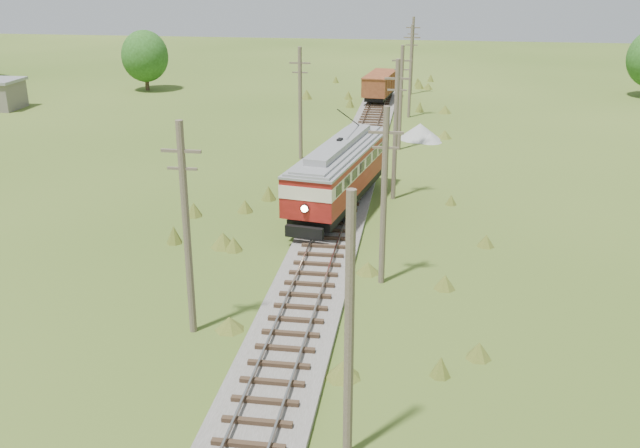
# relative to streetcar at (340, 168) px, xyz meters

# --- Properties ---
(railbed_main) EXTENTS (3.60, 96.00, 0.57)m
(railbed_main) POSITION_rel_streetcar_xyz_m (0.00, 5.88, -2.54)
(railbed_main) COLOR #605B54
(railbed_main) RESTS_ON ground
(streetcar) EXTENTS (5.17, 13.14, 5.94)m
(streetcar) POSITION_rel_streetcar_xyz_m (0.00, 0.00, 0.00)
(streetcar) COLOR black
(streetcar) RESTS_ON ground
(gondola) EXTENTS (3.48, 8.09, 2.60)m
(gondola) POSITION_rel_streetcar_xyz_m (0.00, 36.18, -0.76)
(gondola) COLOR black
(gondola) RESTS_ON ground
(gravel_pile) EXTENTS (3.75, 3.98, 1.36)m
(gravel_pile) POSITION_rel_streetcar_xyz_m (4.77, 19.71, -2.10)
(gravel_pile) COLOR gray
(gravel_pile) RESTS_ON ground
(utility_pole_r_1) EXTENTS (0.30, 0.30, 8.80)m
(utility_pole_r_1) POSITION_rel_streetcar_xyz_m (3.10, -23.12, 1.67)
(utility_pole_r_1) COLOR brown
(utility_pole_r_1) RESTS_ON ground
(utility_pole_r_2) EXTENTS (1.60, 0.30, 8.60)m
(utility_pole_r_2) POSITION_rel_streetcar_xyz_m (3.30, -10.12, 1.69)
(utility_pole_r_2) COLOR brown
(utility_pole_r_2) RESTS_ON ground
(utility_pole_r_3) EXTENTS (1.60, 0.30, 9.00)m
(utility_pole_r_3) POSITION_rel_streetcar_xyz_m (3.20, 2.88, 1.89)
(utility_pole_r_3) COLOR brown
(utility_pole_r_3) RESTS_ON ground
(utility_pole_r_4) EXTENTS (1.60, 0.30, 8.40)m
(utility_pole_r_4) POSITION_rel_streetcar_xyz_m (3.00, 15.88, 1.59)
(utility_pole_r_4) COLOR brown
(utility_pole_r_4) RESTS_ON ground
(utility_pole_r_5) EXTENTS (1.60, 0.30, 8.90)m
(utility_pole_r_5) POSITION_rel_streetcar_xyz_m (3.40, 28.88, 1.84)
(utility_pole_r_5) COLOR brown
(utility_pole_r_5) RESTS_ON ground
(utility_pole_r_6) EXTENTS (1.60, 0.30, 8.70)m
(utility_pole_r_6) POSITION_rel_streetcar_xyz_m (3.20, 41.88, 1.74)
(utility_pole_r_6) COLOR brown
(utility_pole_r_6) RESTS_ON ground
(utility_pole_l_a) EXTENTS (1.60, 0.30, 9.00)m
(utility_pole_l_a) POSITION_rel_streetcar_xyz_m (-4.20, -16.12, 1.89)
(utility_pole_l_a) COLOR brown
(utility_pole_l_a) RESTS_ON ground
(utility_pole_l_b) EXTENTS (1.60, 0.30, 8.60)m
(utility_pole_l_b) POSITION_rel_streetcar_xyz_m (-4.50, 11.88, 1.69)
(utility_pole_l_b) COLOR brown
(utility_pole_l_b) RESTS_ON ground
(tree_mid_a) EXTENTS (5.46, 5.46, 7.03)m
(tree_mid_a) POSITION_rel_streetcar_xyz_m (-28.00, 39.88, 1.29)
(tree_mid_a) COLOR #38281C
(tree_mid_a) RESTS_ON ground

